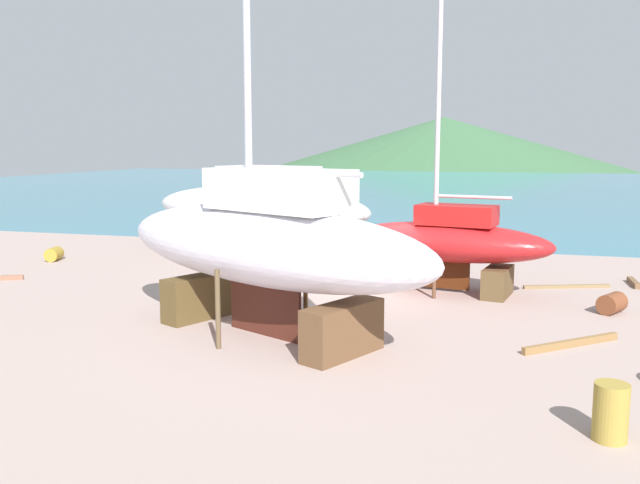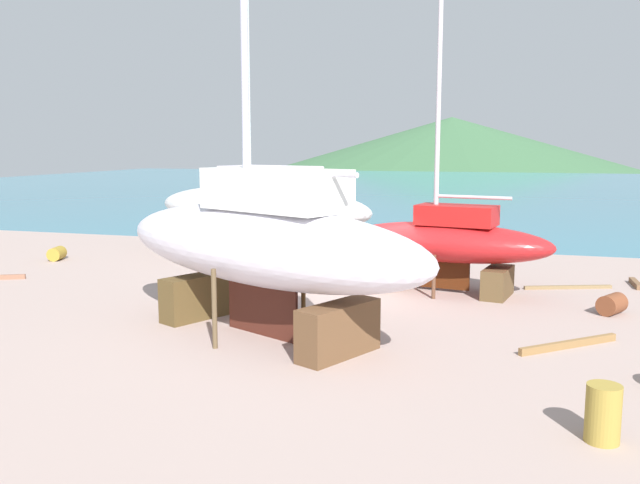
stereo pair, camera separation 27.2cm
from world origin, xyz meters
The scene contains 14 objects.
ground_plane centered at (0.00, -2.03, 0.00)m, with size 47.40×47.40×0.00m, color #A79087.
sea_water centered at (0.00, 55.06, 0.00)m, with size 137.01×90.48×0.01m, color teal.
headland_hill centered at (-11.98, 144.31, 0.00)m, with size 156.60×156.60×22.66m, color #3C6741.
sailboat_mid_port centered at (2.30, 0.99, 1.62)m, with size 7.04×3.25×10.62m.
sailboat_large_starboard centered at (-6.03, 5.96, 2.14)m, with size 11.32×6.47×18.22m.
sailboat_far_slipway centered at (-1.47, -5.36, 2.33)m, with size 10.19×6.74×14.38m.
worker centered at (0.01, 4.65, 0.85)m, with size 0.48×0.33×1.63m.
barrel_ochre centered at (-2.18, 1.26, 0.33)m, with size 0.66×0.66×0.88m, color #243025.
barrel_tar_black centered at (5.91, -9.45, 0.47)m, with size 0.55×0.55×0.94m, color olive.
barrel_rust_mid centered at (7.08, -0.62, 0.29)m, with size 0.58×0.58×0.80m, color brown.
barrel_tipped_right centered at (-13.62, 2.44, 0.27)m, with size 0.55×0.55×0.77m, color olive.
timber_long_fore centered at (6.13, 2.59, 0.05)m, with size 2.93×0.14×0.11m, color olive.
timber_long_aft centered at (5.73, -4.30, 0.09)m, with size 2.91×0.12×0.17m, color olive.
timber_short_skew centered at (8.33, 3.70, 0.09)m, with size 1.37×0.18×0.18m, color brown.
Camera 1 is at (4.26, -20.49, 4.68)m, focal length 37.63 mm.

